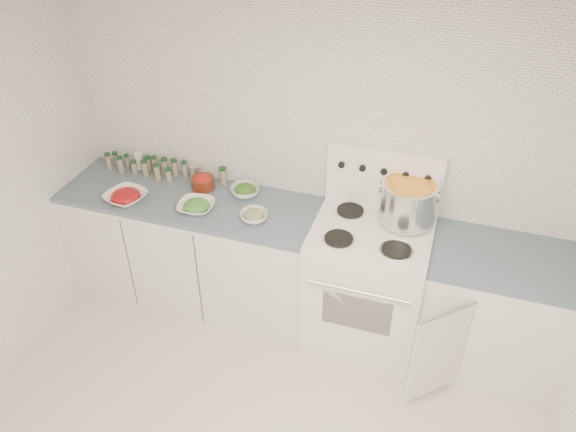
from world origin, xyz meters
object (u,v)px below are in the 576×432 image
Objects in this scene: stock_pot at (408,201)px; stove at (367,280)px; bowl_snowpea at (196,206)px; bowl_tomato at (126,197)px.

stove is at bearing -140.66° from stock_pot.
stock_pot reaches higher than bowl_snowpea.
bowl_snowpea is (0.51, 0.05, -0.00)m from bowl_tomato.
stove is 5.02× the size of bowl_snowpea.
stove reaches higher than bowl_snowpea.
stock_pot is 1.15× the size of bowl_tomato.
bowl_snowpea is (-1.18, -0.12, 0.44)m from stove.
stove is 0.64m from stock_pot.
bowl_tomato is 1.22× the size of bowl_snowpea.
stove reaches higher than stock_pot.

